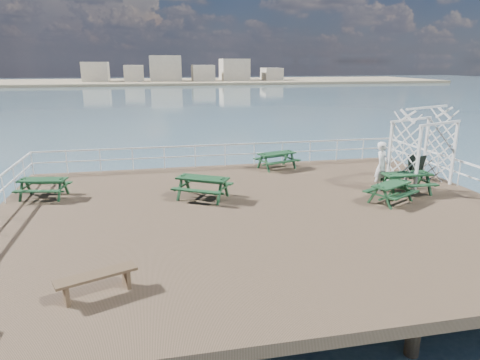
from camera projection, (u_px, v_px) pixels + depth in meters
The scene contains 12 objects.
ground at pixel (259, 216), 14.76m from camera, with size 18.00×14.00×0.30m, color brown.
sea_backdrop at pixel (197, 78), 143.76m from camera, with size 300.00×300.00×9.20m.
railing at pixel (242, 169), 16.90m from camera, with size 17.77×13.76×1.10m.
picnic_table_a at pixel (43, 184), 16.08m from camera, with size 1.94×1.67×0.83m.
picnic_table_b at pixel (277, 157), 20.50m from camera, with size 2.15×1.92×0.88m.
picnic_table_c at pixel (407, 178), 16.68m from camera, with size 1.89×1.54×0.90m.
picnic_table_d at pixel (203, 183), 15.97m from camera, with size 2.43×2.29×0.93m.
picnic_table_e at pixel (391, 189), 15.58m from camera, with size 2.08×1.95×0.80m.
flat_bench_near at pixel (97, 279), 9.38m from camera, with size 1.79×1.03×0.50m.
trellis_arbor at pixel (422, 151), 17.50m from camera, with size 2.94×2.24×3.25m.
sandwich_board at pixel (416, 167), 18.75m from camera, with size 0.75×0.64×1.07m.
person at pixel (382, 166), 16.97m from camera, with size 0.71×0.47×1.95m, color white.
Camera 1 is at (-3.48, -13.47, 4.99)m, focal length 32.00 mm.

